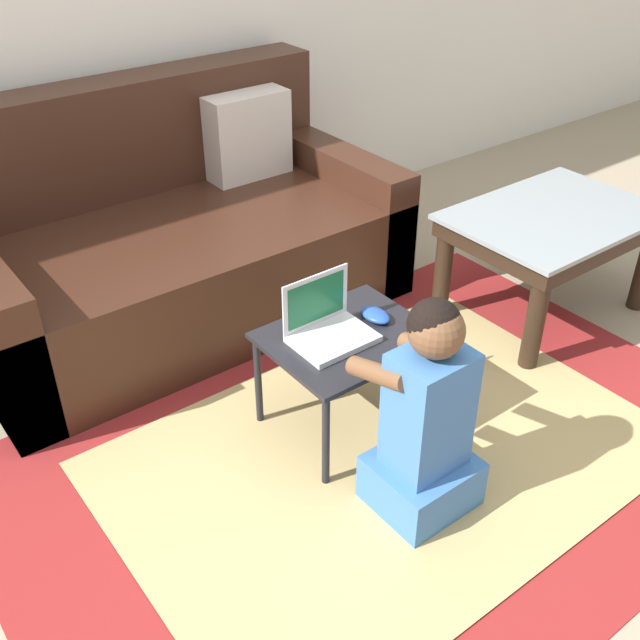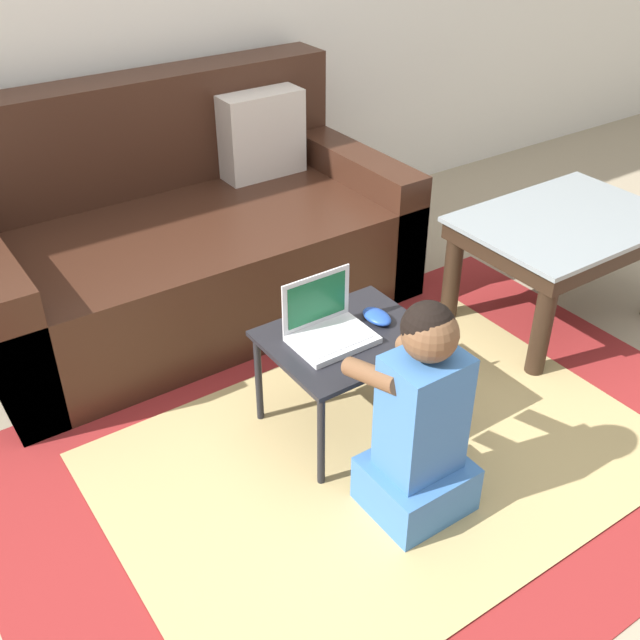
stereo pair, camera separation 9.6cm
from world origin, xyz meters
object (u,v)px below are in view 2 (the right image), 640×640
Objects in this scene: couch at (184,237)px; person_seated at (420,424)px; laptop_desk at (348,347)px; laptop at (329,329)px; coffee_table at (564,236)px; computer_mouse at (377,316)px.

couch reaches higher than person_seated.
couch reaches higher than laptop_desk.
laptop_desk is at bearing -85.85° from couch.
laptop is (-0.06, 0.02, 0.08)m from laptop_desk.
coffee_table is 1.23m from person_seated.
computer_mouse is (0.13, 0.02, 0.06)m from laptop_desk.
couch is at bearing 101.37° from computer_mouse.
coffee_table is 1.15m from laptop.
person_seated is (-1.14, -0.47, -0.06)m from coffee_table.
person_seated reaches higher than laptop_desk.
computer_mouse is (0.20, -1.01, 0.08)m from couch.
person_seated is (-0.18, -0.42, -0.06)m from computer_mouse.
laptop_desk is at bearing -21.68° from laptop.
person_seated is (0.03, -1.43, 0.02)m from couch.
couch is 3.40× the size of laptop_desk.
person_seated reaches higher than laptop.
person_seated is at bearing -112.68° from computer_mouse.
coffee_table reaches higher than laptop_desk.
laptop is at bearing -177.67° from coffee_table.
computer_mouse is 0.46m from person_seated.
coffee_table is at bearing 22.59° from person_seated.
laptop is 0.43m from person_seated.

